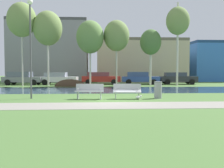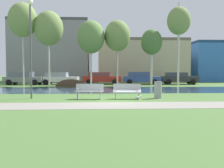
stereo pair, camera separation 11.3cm
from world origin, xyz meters
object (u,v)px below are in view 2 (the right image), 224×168
Objects in this scene: streetlamp at (30,33)px; bench_left at (89,91)px; bench_right at (127,91)px; trash_bin at (158,90)px; parked_suv_fifth_dark at (178,78)px; parked_hatch_third_red at (102,78)px; parked_van_nearest_grey at (24,78)px; parked_sedan_second_white at (59,78)px; parked_wagon_fourth_blue at (141,78)px; seagull at (139,97)px.

bench_left is at bearing -7.50° from streetlamp.
bench_right is 1.86m from trash_bin.
parked_suv_fifth_dark is (6.09, 15.77, 0.25)m from trash_bin.
bench_right is at bearing -85.68° from parked_hatch_third_red.
streetlamp reaches higher than parked_van_nearest_grey.
parked_van_nearest_grey is 1.04× the size of parked_suv_fifth_dark.
parked_sedan_second_white is 9.62m from parked_wagon_fourth_blue.
parked_van_nearest_grey reaches higher than trash_bin.
streetlamp reaches higher than seagull.
parked_sedan_second_white is at bearing 104.33° from bench_left.
bench_left is at bearing -93.26° from parked_hatch_third_red.
parked_wagon_fourth_blue is at bearing 60.19° from streetlamp.
bench_right is 18.85m from parked_van_nearest_grey.
bench_right is (2.17, 0.00, 0.00)m from bench_left.
streetlamp is at bearing 172.12° from seagull.
bench_left is 4.75m from streetlamp.
trash_bin is 0.22× the size of parked_wagon_fourth_blue.
parked_wagon_fourth_blue is (2.79, 16.46, 0.65)m from seagull.
bench_left is at bearing 180.00° from bench_right.
bench_right is 1.67× the size of trash_bin.
parked_sedan_second_white is (-6.84, 16.30, 0.63)m from seagull.
parked_suv_fifth_dark reaches higher than bench_left.
bench_left is 17.76m from parked_van_nearest_grey.
trash_bin is at bearing 2.74° from bench_left.
bench_right is 16.41m from parked_wagon_fourth_blue.
parked_wagon_fourth_blue reaches higher than parked_suv_fifth_dark.
trash_bin is at bearing -1.96° from streetlamp.
seagull is 16.87m from parked_hatch_third_red.
parked_wagon_fourth_blue reaches higher than bench_right.
bench_left is 0.36× the size of parked_wagon_fourth_blue.
parked_wagon_fourth_blue is (13.67, 0.26, -0.01)m from parked_van_nearest_grey.
parked_sedan_second_white is at bearing -179.76° from parked_suv_fifth_dark.
bench_right is 0.37× the size of parked_sedan_second_white.
parked_wagon_fourth_blue reaches higher than seagull.
parked_suv_fifth_dark is (4.55, -0.09, -0.02)m from parked_wagon_fourth_blue.
trash_bin is at bearing -52.14° from parked_van_nearest_grey.
parked_hatch_third_red is at bearing 100.80° from trash_bin.
trash_bin is at bearing -111.13° from parked_suv_fifth_dark.
bench_left is 16.99m from parked_wagon_fourth_blue.
streetlamp is 1.29× the size of parked_suv_fifth_dark.
streetlamp is (-7.40, 0.25, 3.27)m from trash_bin.
parked_wagon_fourth_blue reaches higher than parked_hatch_third_red.
seagull is 7.21m from streetlamp.
parked_sedan_second_white is (-6.23, 15.90, 0.28)m from bench_right.
bench_left is 1.00× the size of bench_right.
seagull is at bearing -7.88° from streetlamp.
parked_hatch_third_red is at bearing 86.74° from bench_left.
seagull is at bearing -114.14° from parked_suv_fifth_dark.
bench_right is 6.48m from streetlamp.
trash_bin is 0.22× the size of parked_sedan_second_white.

